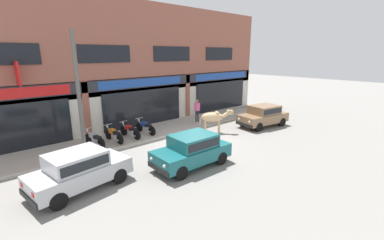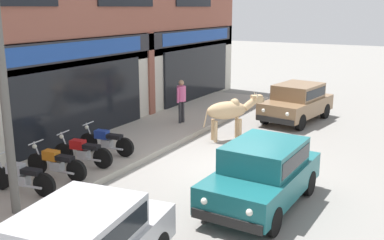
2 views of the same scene
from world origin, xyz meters
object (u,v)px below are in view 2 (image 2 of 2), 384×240
at_px(car_0, 297,101).
at_px(utility_pole, 2,76).
at_px(motorcycle_0, 21,177).
at_px(motorcycle_1, 56,163).
at_px(motorcycle_2, 83,152).
at_px(pedestrian, 181,97).
at_px(motorcycle_3, 106,141).
at_px(car_1, 263,171).
at_px(cow, 229,111).

height_order(car_0, utility_pole, utility_pole).
bearing_deg(motorcycle_0, motorcycle_1, 0.55).
relative_size(motorcycle_2, pedestrian, 1.13).
bearing_deg(car_0, motorcycle_1, 160.22).
xyz_separation_m(motorcycle_2, motorcycle_3, (1.08, 0.08, 0.00)).
height_order(motorcycle_0, motorcycle_3, same).
height_order(car_0, motorcycle_0, car_0).
xyz_separation_m(car_0, pedestrian, (-3.02, 3.46, 0.34)).
distance_m(motorcycle_3, utility_pole, 4.74).
relative_size(motorcycle_0, utility_pole, 0.31).
xyz_separation_m(car_0, motorcycle_2, (-8.33, 3.42, -0.26)).
relative_size(motorcycle_1, motorcycle_3, 1.00).
bearing_deg(motorcycle_2, utility_pole, -164.96).
distance_m(motorcycle_0, pedestrian, 7.44).
bearing_deg(pedestrian, motorcycle_3, 179.33).
distance_m(motorcycle_0, utility_pole, 2.70).
bearing_deg(motorcycle_3, car_0, -25.81).
bearing_deg(motorcycle_0, car_1, -63.77).
bearing_deg(car_1, motorcycle_2, 93.87).
height_order(motorcycle_0, motorcycle_1, same).
relative_size(motorcycle_1, utility_pole, 0.31).
xyz_separation_m(car_1, utility_pole, (-3.20, 4.25, 2.24)).
height_order(cow, motorcycle_3, cow).
relative_size(motorcycle_2, utility_pole, 0.31).
xyz_separation_m(motorcycle_0, pedestrian, (7.41, 0.10, 0.60)).
bearing_deg(motorcycle_2, cow, -25.03).
relative_size(car_0, motorcycle_0, 2.09).
xyz_separation_m(cow, pedestrian, (0.62, 2.23, 0.15)).
bearing_deg(motorcycle_1, utility_pole, -158.92).
distance_m(cow, car_0, 3.84).
bearing_deg(utility_pole, pedestrian, 5.62).
relative_size(car_1, motorcycle_2, 2.02).
distance_m(car_0, motorcycle_0, 10.96).
bearing_deg(motorcycle_3, cow, -32.20).
relative_size(car_0, car_1, 1.03).
bearing_deg(motorcycle_3, pedestrian, -0.67).
xyz_separation_m(motorcycle_1, utility_pole, (-1.84, -0.71, 2.50)).
bearing_deg(car_1, motorcycle_1, 105.34).
xyz_separation_m(cow, car_0, (3.63, -1.23, -0.19)).
relative_size(car_0, utility_pole, 0.65).
relative_size(car_1, utility_pole, 0.63).
bearing_deg(utility_pole, motorcycle_2, 15.04).
xyz_separation_m(motorcycle_0, motorcycle_3, (3.18, 0.15, 0.00)).
bearing_deg(car_1, pedestrian, 45.46).
xyz_separation_m(cow, car_1, (-4.35, -2.83, -0.19)).
relative_size(motorcycle_0, pedestrian, 1.13).
distance_m(motorcycle_1, utility_pole, 3.18).
xyz_separation_m(cow, motorcycle_0, (-6.79, 2.12, -0.45)).
relative_size(cow, motorcycle_1, 0.95).
relative_size(motorcycle_0, motorcycle_3, 1.00).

